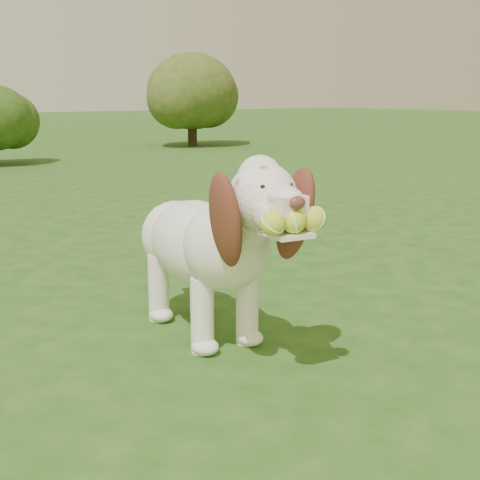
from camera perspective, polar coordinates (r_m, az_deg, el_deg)
ground at (r=3.21m, az=-9.27°, el=-7.79°), size 80.00×80.00×0.00m
dog at (r=2.98m, az=-2.53°, el=0.06°), size 0.54×1.34×0.87m
shrub_f at (r=14.71m, az=-4.14°, el=12.54°), size 1.91×1.91×1.98m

